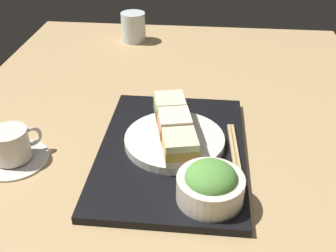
{
  "coord_description": "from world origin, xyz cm",
  "views": [
    {
      "loc": [
        -68.33,
        -7.44,
        48.67
      ],
      "look_at": [
        -1.91,
        -0.79,
        5.0
      ],
      "focal_mm": 43.58,
      "sensor_mm": 36.0,
      "label": 1
    }
  ],
  "objects_px": {
    "sandwich_plate": "(175,140)",
    "drinking_glass": "(133,27)",
    "sandwich_far": "(170,108)",
    "chopsticks_pair": "(235,152)",
    "sandwich_near": "(180,147)",
    "coffee_cup": "(12,148)",
    "sandwich_middle": "(175,126)",
    "salad_bowl": "(210,184)"
  },
  "relations": [
    {
      "from": "sandwich_far",
      "to": "salad_bowl",
      "type": "xyz_separation_m",
      "value": [
        -0.21,
        -0.09,
        -0.01
      ]
    },
    {
      "from": "sandwich_far",
      "to": "drinking_glass",
      "type": "height_order",
      "value": "drinking_glass"
    },
    {
      "from": "salad_bowl",
      "to": "sandwich_middle",
      "type": "bearing_deg",
      "value": 25.46
    },
    {
      "from": "chopsticks_pair",
      "to": "coffee_cup",
      "type": "distance_m",
      "value": 0.42
    },
    {
      "from": "chopsticks_pair",
      "to": "drinking_glass",
      "type": "relative_size",
      "value": 2.07
    },
    {
      "from": "sandwich_plate",
      "to": "coffee_cup",
      "type": "relative_size",
      "value": 1.49
    },
    {
      "from": "sandwich_far",
      "to": "salad_bowl",
      "type": "height_order",
      "value": "same"
    },
    {
      "from": "sandwich_middle",
      "to": "drinking_glass",
      "type": "xyz_separation_m",
      "value": [
        0.57,
        0.18,
        -0.01
      ]
    },
    {
      "from": "sandwich_plate",
      "to": "coffee_cup",
      "type": "height_order",
      "value": "coffee_cup"
    },
    {
      "from": "sandwich_near",
      "to": "sandwich_middle",
      "type": "distance_m",
      "value": 0.07
    },
    {
      "from": "coffee_cup",
      "to": "sandwich_far",
      "type": "bearing_deg",
      "value": -66.33
    },
    {
      "from": "sandwich_middle",
      "to": "sandwich_far",
      "type": "distance_m",
      "value": 0.07
    },
    {
      "from": "sandwich_plate",
      "to": "drinking_glass",
      "type": "distance_m",
      "value": 0.6
    },
    {
      "from": "sandwich_near",
      "to": "salad_bowl",
      "type": "bearing_deg",
      "value": -146.85
    },
    {
      "from": "sandwich_plate",
      "to": "sandwich_near",
      "type": "distance_m",
      "value": 0.07
    },
    {
      "from": "sandwich_near",
      "to": "drinking_glass",
      "type": "relative_size",
      "value": 0.84
    },
    {
      "from": "sandwich_near",
      "to": "coffee_cup",
      "type": "distance_m",
      "value": 0.32
    },
    {
      "from": "drinking_glass",
      "to": "sandwich_plate",
      "type": "bearing_deg",
      "value": -162.57
    },
    {
      "from": "chopsticks_pair",
      "to": "coffee_cup",
      "type": "xyz_separation_m",
      "value": [
        -0.04,
        0.42,
        0.01
      ]
    },
    {
      "from": "sandwich_plate",
      "to": "drinking_glass",
      "type": "relative_size",
      "value": 2.18
    },
    {
      "from": "sandwich_plate",
      "to": "drinking_glass",
      "type": "height_order",
      "value": "drinking_glass"
    },
    {
      "from": "coffee_cup",
      "to": "drinking_glass",
      "type": "xyz_separation_m",
      "value": [
        0.64,
        -0.12,
        0.02
      ]
    },
    {
      "from": "chopsticks_pair",
      "to": "sandwich_near",
      "type": "bearing_deg",
      "value": 112.39
    },
    {
      "from": "sandwich_far",
      "to": "chopsticks_pair",
      "type": "distance_m",
      "value": 0.16
    },
    {
      "from": "sandwich_middle",
      "to": "chopsticks_pair",
      "type": "relative_size",
      "value": 0.42
    },
    {
      "from": "sandwich_plate",
      "to": "sandwich_middle",
      "type": "bearing_deg",
      "value": -108.43
    },
    {
      "from": "sandwich_far",
      "to": "chopsticks_pair",
      "type": "height_order",
      "value": "sandwich_far"
    },
    {
      "from": "sandwich_plate",
      "to": "coffee_cup",
      "type": "xyz_separation_m",
      "value": [
        -0.06,
        0.3,
        0.01
      ]
    },
    {
      "from": "sandwich_far",
      "to": "coffee_cup",
      "type": "distance_m",
      "value": 0.32
    },
    {
      "from": "coffee_cup",
      "to": "drinking_glass",
      "type": "bearing_deg",
      "value": -11.02
    },
    {
      "from": "chopsticks_pair",
      "to": "salad_bowl",
      "type": "bearing_deg",
      "value": 160.16
    },
    {
      "from": "sandwich_plate",
      "to": "chopsticks_pair",
      "type": "height_order",
      "value": "sandwich_plate"
    },
    {
      "from": "chopsticks_pair",
      "to": "drinking_glass",
      "type": "bearing_deg",
      "value": 26.52
    },
    {
      "from": "sandwich_far",
      "to": "sandwich_near",
      "type": "bearing_deg",
      "value": -166.56
    },
    {
      "from": "sandwich_middle",
      "to": "coffee_cup",
      "type": "distance_m",
      "value": 0.31
    },
    {
      "from": "sandwich_far",
      "to": "drinking_glass",
      "type": "relative_size",
      "value": 0.85
    },
    {
      "from": "sandwich_plate",
      "to": "sandwich_near",
      "type": "relative_size",
      "value": 2.61
    },
    {
      "from": "sandwich_middle",
      "to": "drinking_glass",
      "type": "height_order",
      "value": "drinking_glass"
    },
    {
      "from": "sandwich_plate",
      "to": "sandwich_far",
      "type": "distance_m",
      "value": 0.07
    },
    {
      "from": "sandwich_far",
      "to": "coffee_cup",
      "type": "height_order",
      "value": "sandwich_far"
    },
    {
      "from": "sandwich_far",
      "to": "salad_bowl",
      "type": "distance_m",
      "value": 0.23
    },
    {
      "from": "sandwich_middle",
      "to": "salad_bowl",
      "type": "distance_m",
      "value": 0.17
    }
  ]
}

